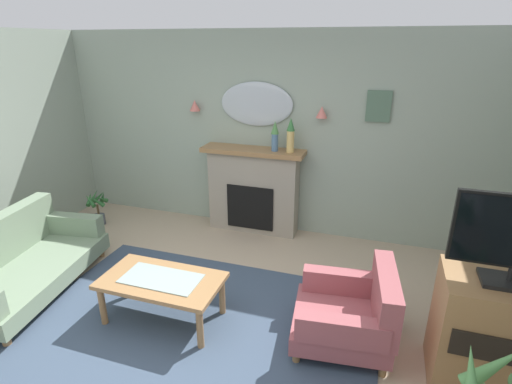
{
  "coord_description": "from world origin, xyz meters",
  "views": [
    {
      "loc": [
        1.43,
        -2.34,
        2.45
      ],
      "look_at": [
        0.22,
        1.34,
        0.97
      ],
      "focal_mm": 27.64,
      "sensor_mm": 36.0,
      "label": 1
    }
  ],
  "objects_px": {
    "coffee_table": "(162,284)",
    "floral_couch": "(18,262)",
    "wall_sconce_right": "(322,112)",
    "potted_plant_small_fern": "(98,207)",
    "framed_picture": "(379,106)",
    "armchair_beside_couch": "(353,312)",
    "mantel_vase_left": "(275,135)",
    "fireplace": "(253,191)",
    "tv_cabinet": "(493,334)",
    "wall_sconce_left": "(195,106)",
    "mantel_vase_centre": "(291,135)",
    "wall_mirror": "(256,104)"
  },
  "relations": [
    {
      "from": "coffee_table",
      "to": "floral_couch",
      "type": "height_order",
      "value": "floral_couch"
    },
    {
      "from": "wall_sconce_right",
      "to": "floral_couch",
      "type": "relative_size",
      "value": 0.08
    },
    {
      "from": "potted_plant_small_fern",
      "to": "floral_couch",
      "type": "bearing_deg",
      "value": -79.55
    },
    {
      "from": "framed_picture",
      "to": "armchair_beside_couch",
      "type": "height_order",
      "value": "framed_picture"
    },
    {
      "from": "framed_picture",
      "to": "potted_plant_small_fern",
      "type": "distance_m",
      "value": 4.0
    },
    {
      "from": "mantel_vase_left",
      "to": "fireplace",
      "type": "bearing_deg",
      "value": 174.61
    },
    {
      "from": "coffee_table",
      "to": "armchair_beside_couch",
      "type": "bearing_deg",
      "value": 8.13
    },
    {
      "from": "coffee_table",
      "to": "tv_cabinet",
      "type": "distance_m",
      "value": 2.71
    },
    {
      "from": "framed_picture",
      "to": "tv_cabinet",
      "type": "distance_m",
      "value": 2.69
    },
    {
      "from": "framed_picture",
      "to": "coffee_table",
      "type": "distance_m",
      "value": 3.11
    },
    {
      "from": "wall_sconce_right",
      "to": "mantel_vase_left",
      "type": "bearing_deg",
      "value": -167.69
    },
    {
      "from": "wall_sconce_right",
      "to": "armchair_beside_couch",
      "type": "distance_m",
      "value": 2.44
    },
    {
      "from": "wall_sconce_left",
      "to": "floral_couch",
      "type": "height_order",
      "value": "wall_sconce_left"
    },
    {
      "from": "fireplace",
      "to": "coffee_table",
      "type": "relative_size",
      "value": 1.24
    },
    {
      "from": "mantel_vase_centre",
      "to": "wall_mirror",
      "type": "distance_m",
      "value": 0.62
    },
    {
      "from": "mantel_vase_centre",
      "to": "coffee_table",
      "type": "height_order",
      "value": "mantel_vase_centre"
    },
    {
      "from": "wall_sconce_left",
      "to": "tv_cabinet",
      "type": "height_order",
      "value": "wall_sconce_left"
    },
    {
      "from": "wall_sconce_left",
      "to": "floral_couch",
      "type": "bearing_deg",
      "value": -114.71
    },
    {
      "from": "mantel_vase_left",
      "to": "armchair_beside_couch",
      "type": "relative_size",
      "value": 0.42
    },
    {
      "from": "potted_plant_small_fern",
      "to": "wall_mirror",
      "type": "bearing_deg",
      "value": 17.19
    },
    {
      "from": "coffee_table",
      "to": "mantel_vase_left",
      "type": "bearing_deg",
      "value": 76.52
    },
    {
      "from": "framed_picture",
      "to": "armchair_beside_couch",
      "type": "relative_size",
      "value": 0.4
    },
    {
      "from": "wall_sconce_right",
      "to": "potted_plant_small_fern",
      "type": "height_order",
      "value": "wall_sconce_right"
    },
    {
      "from": "fireplace",
      "to": "wall_mirror",
      "type": "distance_m",
      "value": 1.15
    },
    {
      "from": "tv_cabinet",
      "to": "coffee_table",
      "type": "bearing_deg",
      "value": -177.81
    },
    {
      "from": "armchair_beside_couch",
      "to": "potted_plant_small_fern",
      "type": "distance_m",
      "value": 3.89
    },
    {
      "from": "framed_picture",
      "to": "mantel_vase_centre",
      "type": "bearing_deg",
      "value": -169.8
    },
    {
      "from": "mantel_vase_centre",
      "to": "wall_mirror",
      "type": "height_order",
      "value": "wall_mirror"
    },
    {
      "from": "tv_cabinet",
      "to": "fireplace",
      "type": "bearing_deg",
      "value": 141.95
    },
    {
      "from": "mantel_vase_centre",
      "to": "tv_cabinet",
      "type": "bearing_deg",
      "value": -43.92
    },
    {
      "from": "fireplace",
      "to": "tv_cabinet",
      "type": "height_order",
      "value": "fireplace"
    },
    {
      "from": "fireplace",
      "to": "potted_plant_small_fern",
      "type": "height_order",
      "value": "fireplace"
    },
    {
      "from": "mantel_vase_left",
      "to": "floral_couch",
      "type": "distance_m",
      "value": 3.18
    },
    {
      "from": "tv_cabinet",
      "to": "framed_picture",
      "type": "bearing_deg",
      "value": 115.58
    },
    {
      "from": "wall_mirror",
      "to": "wall_sconce_right",
      "type": "height_order",
      "value": "wall_mirror"
    },
    {
      "from": "coffee_table",
      "to": "fireplace",
      "type": "bearing_deg",
      "value": 84.76
    },
    {
      "from": "mantel_vase_centre",
      "to": "wall_sconce_left",
      "type": "relative_size",
      "value": 3.09
    },
    {
      "from": "fireplace",
      "to": "floral_couch",
      "type": "relative_size",
      "value": 0.75
    },
    {
      "from": "wall_sconce_right",
      "to": "wall_sconce_left",
      "type": "bearing_deg",
      "value": 180.0
    },
    {
      "from": "armchair_beside_couch",
      "to": "tv_cabinet",
      "type": "xyz_separation_m",
      "value": [
        1.01,
        -0.14,
        0.15
      ]
    },
    {
      "from": "tv_cabinet",
      "to": "mantel_vase_left",
      "type": "bearing_deg",
      "value": 138.78
    },
    {
      "from": "mantel_vase_centre",
      "to": "framed_picture",
      "type": "xyz_separation_m",
      "value": [
        1.0,
        0.18,
        0.37
      ]
    },
    {
      "from": "floral_couch",
      "to": "armchair_beside_couch",
      "type": "xyz_separation_m",
      "value": [
        3.37,
        0.28,
        -0.01
      ]
    },
    {
      "from": "wall_sconce_left",
      "to": "armchair_beside_couch",
      "type": "distance_m",
      "value": 3.33
    },
    {
      "from": "wall_sconce_left",
      "to": "coffee_table",
      "type": "xyz_separation_m",
      "value": [
        0.66,
        -2.16,
        -1.28
      ]
    },
    {
      "from": "wall_sconce_left",
      "to": "wall_sconce_right",
      "type": "bearing_deg",
      "value": 0.0
    },
    {
      "from": "wall_mirror",
      "to": "coffee_table",
      "type": "height_order",
      "value": "wall_mirror"
    },
    {
      "from": "wall_sconce_right",
      "to": "coffee_table",
      "type": "bearing_deg",
      "value": -115.67
    },
    {
      "from": "floral_couch",
      "to": "potted_plant_small_fern",
      "type": "bearing_deg",
      "value": 100.45
    },
    {
      "from": "mantel_vase_left",
      "to": "tv_cabinet",
      "type": "xyz_separation_m",
      "value": [
        2.22,
        -1.94,
        -0.92
      ]
    }
  ]
}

